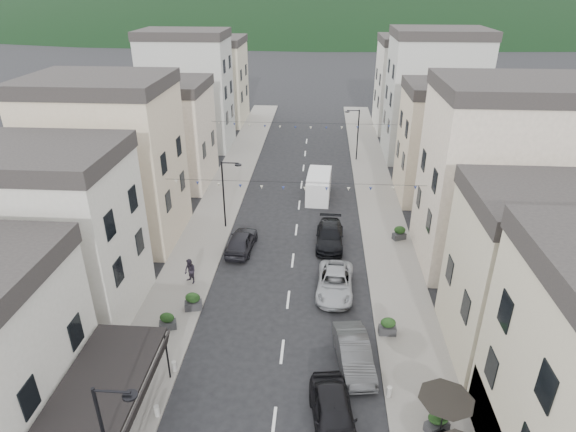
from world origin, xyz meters
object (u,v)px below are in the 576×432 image
object	(u,v)px
parked_car_e	(241,241)
pedestrian_a	(138,354)
parked_car_c	(335,283)
pedestrian_b	(190,271)
parked_car_b	(354,353)
parked_car_d	(330,236)
delivery_van	(319,185)
parked_car_a	(333,414)

from	to	relation	value
parked_car_e	pedestrian_a	world-z (taller)	pedestrian_a
parked_car_c	pedestrian_b	xyz separation A→B (m)	(-10.01, 0.25, 0.31)
parked_car_b	pedestrian_a	size ratio (longest dim) A/B	2.48
parked_car_e	pedestrian_a	distance (m)	13.67
parked_car_e	parked_car_d	bearing A→B (deg)	-163.87
parked_car_c	pedestrian_a	world-z (taller)	pedestrian_a
parked_car_e	pedestrian_a	size ratio (longest dim) A/B	2.41
delivery_van	pedestrian_b	xyz separation A→B (m)	(-8.71, -15.61, -0.25)
parked_car_b	parked_car_e	size ratio (longest dim) A/B	1.03
parked_car_b	parked_car_d	size ratio (longest dim) A/B	0.92
delivery_van	pedestrian_b	distance (m)	17.88
parked_car_d	parked_car_b	bearing A→B (deg)	-83.39
parked_car_c	parked_car_e	bearing A→B (deg)	147.79
parked_car_e	delivery_van	distance (m)	12.25
delivery_van	pedestrian_a	bearing A→B (deg)	-108.47
parked_car_a	parked_car_b	xyz separation A→B (m)	(1.18, 4.25, -0.05)
parked_car_b	parked_car_e	distance (m)	14.53
delivery_van	parked_car_c	bearing A→B (deg)	-82.19
parked_car_b	parked_car_d	xyz separation A→B (m)	(-1.21, 13.48, -0.04)
parked_car_b	parked_car_c	xyz separation A→B (m)	(-0.91, 6.89, -0.07)
parked_car_d	pedestrian_b	world-z (taller)	pedestrian_b
parked_car_b	parked_car_d	world-z (taller)	parked_car_b
parked_car_c	delivery_van	distance (m)	15.92
parked_car_b	delivery_van	distance (m)	22.86
parked_car_b	parked_car_d	bearing A→B (deg)	87.40
parked_car_c	delivery_van	size ratio (longest dim) A/B	0.93
parked_car_c	delivery_van	xyz separation A→B (m)	(-1.30, 15.86, 0.56)
parked_car_a	delivery_van	bearing A→B (deg)	84.49
parked_car_e	delivery_van	world-z (taller)	delivery_van
pedestrian_a	parked_car_d	bearing A→B (deg)	49.85
parked_car_a	parked_car_d	bearing A→B (deg)	82.39
parked_car_b	pedestrian_a	distance (m)	11.74
parked_car_c	pedestrian_a	distance (m)	13.45
delivery_van	pedestrian_a	xyz separation A→B (m)	(-9.46, -23.91, -0.19)
pedestrian_a	pedestrian_b	size ratio (longest dim) A/B	1.06
parked_car_e	pedestrian_b	bearing A→B (deg)	64.68
parked_car_a	parked_car_e	xyz separation A→B (m)	(-6.96, 16.28, -0.05)
parked_car_c	pedestrian_b	bearing A→B (deg)	-178.15
pedestrian_b	parked_car_d	bearing A→B (deg)	70.59
parked_car_a	parked_car_b	bearing A→B (deg)	66.75
pedestrian_b	parked_car_b	bearing A→B (deg)	4.28
parked_car_d	delivery_van	distance (m)	9.33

